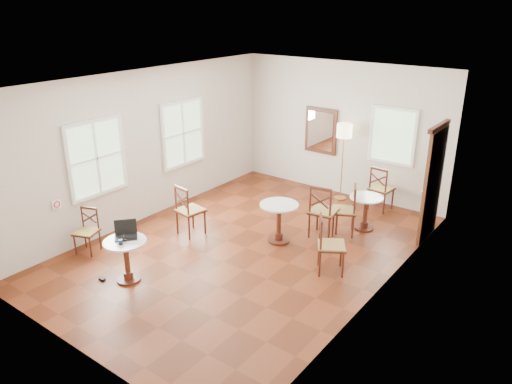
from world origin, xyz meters
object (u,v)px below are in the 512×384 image
cafe_table_back (366,209)px  water_glass (124,237)px  cafe_table_mid (279,218)px  cafe_table_near (126,256)px  mouse (124,240)px  navy_mug (121,242)px  chair_back_b (345,210)px  chair_mid_b (330,245)px  power_adapter (102,279)px  chair_near_a (189,210)px  laptop (126,233)px  chair_near_b (87,231)px  floor_lamp (344,136)px  chair_mid_a (323,211)px  chair_back_a (381,188)px

cafe_table_back → water_glass: water_glass is taller
cafe_table_mid → water_glass: (-1.17, -2.58, 0.30)m
cafe_table_mid → cafe_table_near: bearing=-114.1°
mouse → navy_mug: size_ratio=1.06×
chair_back_b → mouse: size_ratio=9.28×
chair_mid_b → power_adapter: chair_mid_b is taller
water_glass → chair_mid_b: bearing=41.6°
chair_back_b → power_adapter: (-2.32, -3.87, -0.47)m
cafe_table_back → chair_near_a: bearing=-139.4°
cafe_table_near → laptop: laptop is taller
cafe_table_near → mouse: (-0.00, -0.00, 0.29)m
cafe_table_back → chair_near_b: bearing=-132.8°
chair_near_a → chair_mid_b: 2.84m
floor_lamp → navy_mug: 5.41m
chair_near_b → chair_mid_a: size_ratio=0.77×
chair_back_b → mouse: (-1.98, -3.62, 0.24)m
cafe_table_mid → navy_mug: (-1.11, -2.69, 0.28)m
laptop → power_adapter: (-0.23, -0.38, -0.75)m
power_adapter → cafe_table_back: bearing=59.3°
chair_near_b → power_adapter: bearing=-47.0°
chair_back_b → cafe_table_back: bearing=124.3°
cafe_table_back → chair_back_a: (-0.16, 1.08, 0.06)m
chair_near_a → floor_lamp: size_ratio=0.58×
cafe_table_back → mouse: size_ratio=6.44×
cafe_table_mid → navy_mug: bearing=-112.4°
floor_lamp → laptop: floor_lamp is taller
chair_mid_a → chair_mid_b: bearing=116.9°
chair_mid_a → chair_back_a: (0.34, 1.87, -0.04)m
mouse → chair_mid_a: bearing=47.4°
mouse → cafe_table_back: bearing=46.5°
cafe_table_near → chair_mid_b: size_ratio=0.72×
cafe_table_back → mouse: 4.61m
cafe_table_near → chair_back_b: bearing=61.4°
power_adapter → cafe_table_near: bearing=36.9°
chair_mid_b → cafe_table_near: bearing=99.4°
cafe_table_back → power_adapter: 5.00m
cafe_table_near → floor_lamp: floor_lamp is taller
chair_mid_b → water_glass: size_ratio=8.85×
floor_lamp → chair_near_b: bearing=-116.1°
chair_near_a → power_adapter: chair_near_a is taller
cafe_table_back → chair_mid_b: chair_mid_b is taller
chair_mid_b → laptop: bearing=96.6°
laptop → navy_mug: bearing=-105.6°
chair_mid_a → mouse: chair_mid_a is taller
chair_mid_a → chair_back_a: chair_mid_a is taller
cafe_table_near → laptop: size_ratio=1.57×
cafe_table_back → chair_back_b: 0.48m
chair_near_a → cafe_table_mid: bearing=-144.7°
chair_near_b → water_glass: size_ratio=7.34×
cafe_table_near → cafe_table_mid: cafe_table_mid is taller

